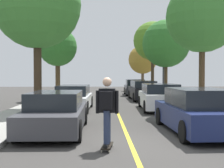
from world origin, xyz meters
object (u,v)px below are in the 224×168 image
object	(u,v)px
parked_car_right_farthest	(135,87)
street_tree_right_near	(166,44)
parked_car_right_far	(143,90)
street_tree_left_near	(58,47)
street_tree_right_far	(153,41)
street_tree_right_farthest	(143,60)
parked_car_right_near	(160,97)
parked_car_left_nearest	(56,112)
street_tree_right_nearest	(202,17)
parked_car_left_near	(73,98)
parked_car_right_nearest	(197,111)
skateboard	(107,146)
skateboarder	(107,107)
street_tree_left_nearest	(37,5)
streetlamp	(163,59)

from	to	relation	value
parked_car_right_farthest	street_tree_right_near	distance (m)	6.74
parked_car_right_far	street_tree_left_near	distance (m)	7.11
parked_car_right_far	street_tree_right_far	world-z (taller)	street_tree_right_far
parked_car_right_farthest	parked_car_right_far	bearing A→B (deg)	-90.00
street_tree_right_farthest	parked_car_right_near	bearing A→B (deg)	-95.01
parked_car_right_near	street_tree_left_near	bearing A→B (deg)	133.72
parked_car_left_nearest	parked_car_right_far	world-z (taller)	parked_car_right_far
street_tree_right_farthest	street_tree_left_near	bearing A→B (deg)	-121.35
parked_car_right_near	street_tree_right_nearest	xyz separation A→B (m)	(1.75, -1.57, 3.98)
parked_car_left_near	parked_car_right_nearest	xyz separation A→B (m)	(4.60, -6.53, 0.05)
parked_car_right_nearest	street_tree_left_near	distance (m)	14.86
street_tree_right_nearest	parked_car_right_farthest	bearing A→B (deg)	97.22
street_tree_left_near	skateboard	distance (m)	16.01
parked_car_right_farthest	skateboarder	world-z (taller)	skateboarder
parked_car_left_near	street_tree_right_near	world-z (taller)	street_tree_right_near
parked_car_left_near	street_tree_left_nearest	xyz separation A→B (m)	(-1.75, -0.63, 4.76)
parked_car_right_nearest	street_tree_left_nearest	size ratio (longest dim) A/B	0.62
street_tree_left_nearest	street_tree_right_nearest	world-z (taller)	street_tree_left_nearest
street_tree_left_nearest	skateboarder	bearing A→B (deg)	-67.18
parked_car_left_nearest	skateboarder	size ratio (longest dim) A/B	2.65
street_tree_right_farthest	parked_car_right_far	bearing A→B (deg)	-97.41
parked_car_right_nearest	street_tree_right_far	distance (m)	19.80
parked_car_right_nearest	skateboarder	size ratio (longest dim) A/B	2.70
parked_car_right_near	skateboard	size ratio (longest dim) A/B	5.17
parked_car_right_nearest	parked_car_right_farthest	xyz separation A→B (m)	(-0.00, 18.64, 0.01)
street_tree_right_farthest	skateboarder	bearing A→B (deg)	-99.37
parked_car_right_far	streetlamp	distance (m)	3.25
street_tree_right_far	street_tree_right_nearest	bearing A→B (deg)	-90.00
street_tree_left_nearest	streetlamp	world-z (taller)	street_tree_left_nearest
parked_car_right_far	street_tree_right_far	xyz separation A→B (m)	(1.75, 6.33, 4.37)
parked_car_right_nearest	street_tree_right_farthest	size ratio (longest dim) A/B	0.89
street_tree_right_farthest	parked_car_right_nearest	bearing A→B (deg)	-93.79
parked_car_right_farthest	parked_car_left_near	bearing A→B (deg)	-110.81
parked_car_right_far	streetlamp	xyz separation A→B (m)	(1.75, 1.24, 2.44)
streetlamp	skateboard	xyz separation A→B (m)	(-4.70, -16.26, -3.06)
parked_car_left_near	street_tree_right_far	xyz separation A→B (m)	(6.35, 12.70, 4.44)
parked_car_right_near	street_tree_left_nearest	distance (m)	7.92
parked_car_right_near	skateboarder	size ratio (longest dim) A/B	2.60
parked_car_right_nearest	street_tree_left_nearest	distance (m)	9.87
parked_car_right_near	parked_car_right_nearest	bearing A→B (deg)	-89.98
street_tree_right_near	street_tree_right_far	xyz separation A→B (m)	(0.00, 6.07, 0.87)
street_tree_left_near	street_tree_right_nearest	world-z (taller)	street_tree_right_nearest
parked_car_left_near	parked_car_right_farthest	bearing A→B (deg)	69.19
skateboard	skateboarder	world-z (taller)	skateboarder
parked_car_left_nearest	parked_car_right_nearest	bearing A→B (deg)	-3.58
parked_car_right_near	street_tree_right_near	size ratio (longest dim) A/B	0.76
parked_car_right_near	parked_car_right_far	size ratio (longest dim) A/B	0.97
street_tree_left_nearest	street_tree_right_near	distance (m)	10.94
skateboard	parked_car_right_near	bearing A→B (deg)	70.93
street_tree_right_farthest	skateboarder	distance (m)	29.00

